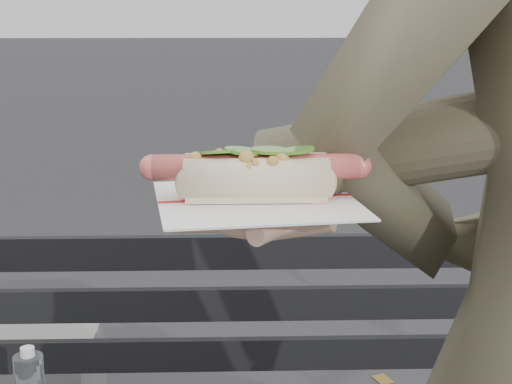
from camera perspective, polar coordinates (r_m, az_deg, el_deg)
held_hotdog at (r=0.84m, az=12.78°, el=3.20°), size 0.62×0.30×0.20m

